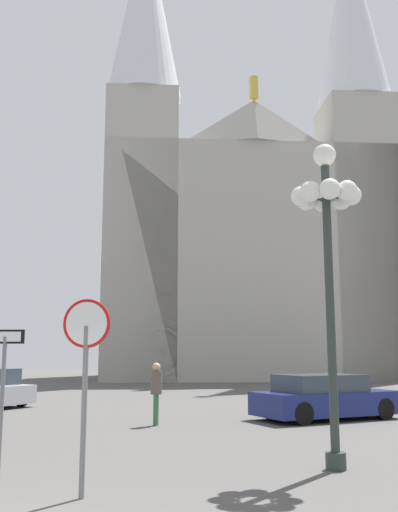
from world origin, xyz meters
TOP-DOWN VIEW (x-y plane):
  - cathedral at (3.37, 39.38)m, footprint 23.37×16.39m
  - stop_sign at (0.58, 2.76)m, footprint 0.72×0.10m
  - one_way_arrow_sign at (-1.13, 3.92)m, footprint 0.67×0.07m
  - street_lamp at (4.49, 5.05)m, footprint 1.32×1.32m
  - parked_car_near_navy at (5.38, 12.71)m, footprint 4.80×3.87m
  - pedestrian_walking at (0.44, 10.87)m, footprint 0.32×0.32m

SIDE VIEW (x-z plane):
  - parked_car_near_navy at x=5.38m, z-range -0.03..1.32m
  - pedestrian_walking at x=0.44m, z-range 0.19..1.92m
  - one_way_arrow_sign at x=-1.13m, z-range 0.32..2.73m
  - stop_sign at x=0.58m, z-range 0.54..3.36m
  - street_lamp at x=4.49m, z-range 1.38..7.35m
  - cathedral at x=3.37m, z-range -6.83..30.31m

